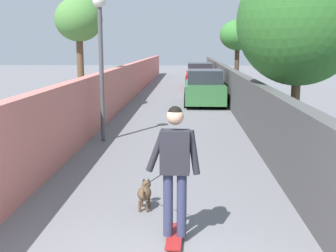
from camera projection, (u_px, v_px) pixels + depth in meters
ground_plane at (176, 108)px, 17.74m from camera, size 80.00×80.00×0.00m
wall_left at (112, 92)px, 15.73m from camera, size 48.00×0.30×1.72m
fence_right at (239, 95)px, 15.52m from camera, size 48.00×0.30×1.60m
tree_right_near at (300, 22)px, 10.61m from camera, size 3.19×3.19×4.83m
tree_right_mid at (238, 36)px, 21.92m from camera, size 1.88×1.88×3.94m
tree_left_far at (79, 21)px, 16.28m from camera, size 1.85×1.85×4.46m
lamp_post at (100, 41)px, 11.04m from camera, size 0.36×0.36×3.92m
skateboard at (175, 236)px, 5.59m from camera, size 0.81×0.23×0.08m
person_skateboarder at (175, 161)px, 5.39m from camera, size 0.23×0.71×1.75m
dog at (145, 192)px, 6.67m from camera, size 1.41×0.64×1.06m
car_near at (204, 88)px, 18.76m from camera, size 3.97×1.80×1.54m
car_far at (200, 76)px, 26.51m from camera, size 4.32×1.80×1.54m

